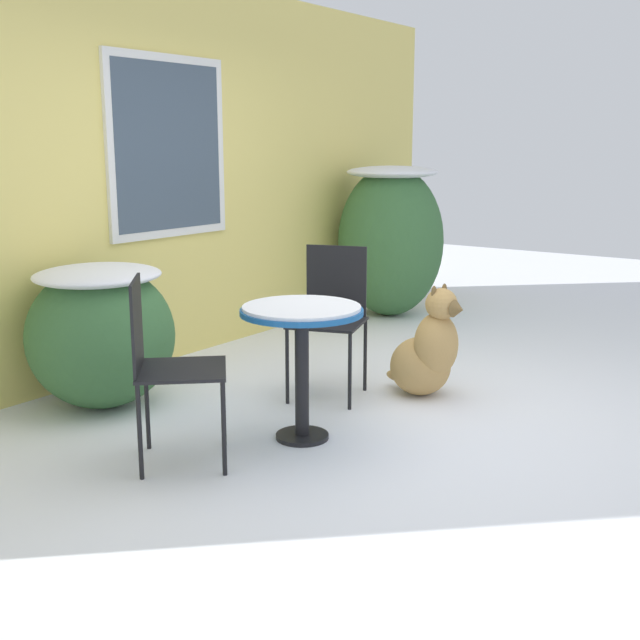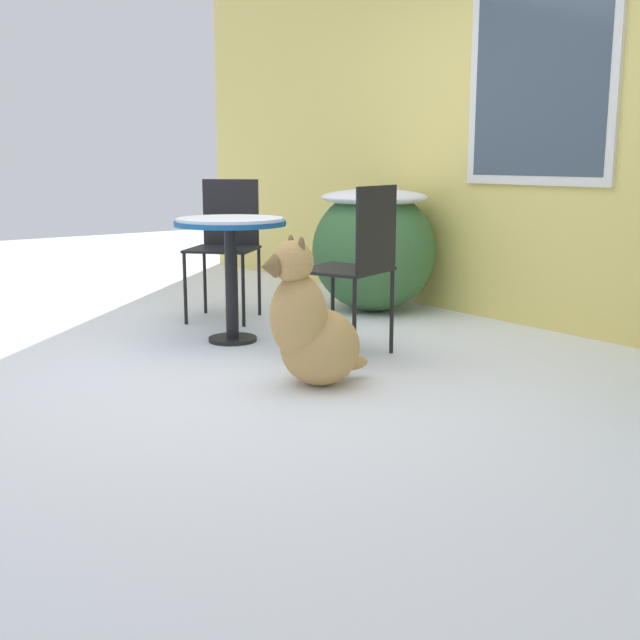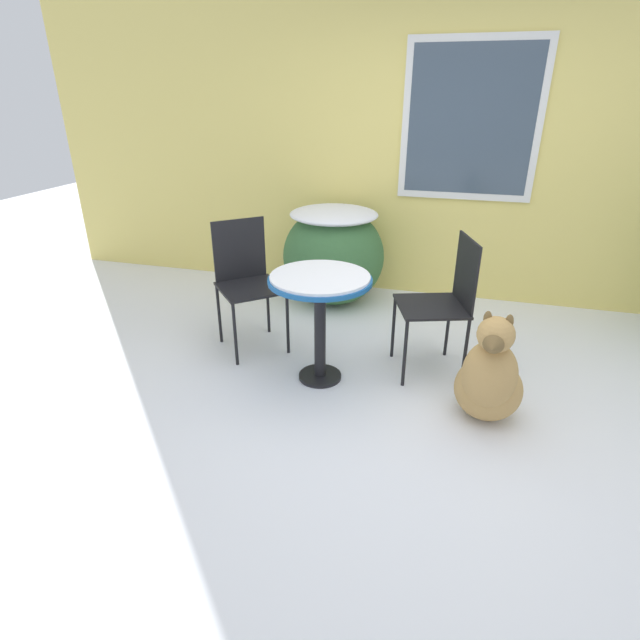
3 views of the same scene
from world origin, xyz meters
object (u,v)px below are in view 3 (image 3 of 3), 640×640
patio_chair_near_table (247,278)px  patio_chair_far_side (444,299)px  patio_table (320,295)px  dog (489,380)px

patio_chair_near_table → patio_chair_far_side: 1.48m
patio_table → dog: (1.12, -0.21, -0.35)m
patio_chair_far_side → patio_table: bearing=-85.0°
patio_chair_near_table → dog: patio_chair_near_table is taller
patio_table → patio_chair_far_side: (0.79, 0.35, -0.07)m
patio_table → patio_chair_far_side: 0.87m
patio_table → patio_chair_near_table: (-0.69, 0.37, -0.07)m
patio_table → dog: size_ratio=1.01×
patio_table → dog: bearing=-10.4°
patio_table → patio_chair_near_table: 0.78m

